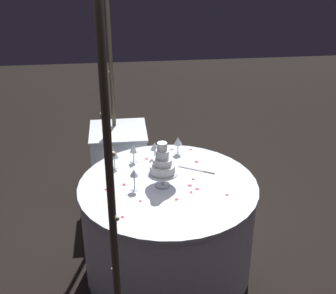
{
  "coord_description": "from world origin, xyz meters",
  "views": [
    {
      "loc": [
        -2.8,
        0.32,
        2.49
      ],
      "look_at": [
        0.0,
        0.0,
        1.09
      ],
      "focal_mm": 48.5,
      "sensor_mm": 36.0,
      "label": 1
    }
  ],
  "objects_px": {
    "wine_glass_4": "(133,149)",
    "cake_knife": "(199,170)",
    "main_table": "(168,228)",
    "tiered_cake": "(162,165)",
    "wine_glass_0": "(114,154)",
    "decorative_arch": "(110,94)",
    "wine_glass_2": "(134,174)",
    "wine_glass_3": "(178,141)",
    "side_table": "(120,168)",
    "wine_glass_1": "(155,147)"
  },
  "relations": [
    {
      "from": "side_table",
      "to": "wine_glass_4",
      "type": "xyz_separation_m",
      "value": [
        -0.61,
        -0.12,
        0.5
      ]
    },
    {
      "from": "wine_glass_1",
      "to": "wine_glass_2",
      "type": "relative_size",
      "value": 0.89
    },
    {
      "from": "tiered_cake",
      "to": "wine_glass_0",
      "type": "distance_m",
      "value": 0.46
    },
    {
      "from": "wine_glass_0",
      "to": "cake_knife",
      "type": "distance_m",
      "value": 0.66
    },
    {
      "from": "side_table",
      "to": "wine_glass_3",
      "type": "relative_size",
      "value": 5.34
    },
    {
      "from": "main_table",
      "to": "tiered_cake",
      "type": "xyz_separation_m",
      "value": [
        -0.01,
        0.04,
        0.56
      ]
    },
    {
      "from": "wine_glass_0",
      "to": "wine_glass_4",
      "type": "relative_size",
      "value": 1.05
    },
    {
      "from": "side_table",
      "to": "wine_glass_4",
      "type": "bearing_deg",
      "value": -169.18
    },
    {
      "from": "cake_knife",
      "to": "tiered_cake",
      "type": "bearing_deg",
      "value": 122.16
    },
    {
      "from": "side_table",
      "to": "wine_glass_2",
      "type": "relative_size",
      "value": 4.91
    },
    {
      "from": "wine_glass_0",
      "to": "wine_glass_3",
      "type": "bearing_deg",
      "value": -71.03
    },
    {
      "from": "wine_glass_3",
      "to": "wine_glass_1",
      "type": "bearing_deg",
      "value": 108.36
    },
    {
      "from": "side_table",
      "to": "tiered_cake",
      "type": "distance_m",
      "value": 1.18
    },
    {
      "from": "wine_glass_0",
      "to": "main_table",
      "type": "bearing_deg",
      "value": -128.22
    },
    {
      "from": "wine_glass_0",
      "to": "wine_glass_1",
      "type": "relative_size",
      "value": 1.13
    },
    {
      "from": "side_table",
      "to": "wine_glass_3",
      "type": "distance_m",
      "value": 0.86
    },
    {
      "from": "cake_knife",
      "to": "wine_glass_4",
      "type": "bearing_deg",
      "value": 67.65
    },
    {
      "from": "side_table",
      "to": "wine_glass_1",
      "type": "relative_size",
      "value": 5.54
    },
    {
      "from": "decorative_arch",
      "to": "wine_glass_2",
      "type": "bearing_deg",
      "value": -105.36
    },
    {
      "from": "wine_glass_1",
      "to": "wine_glass_4",
      "type": "distance_m",
      "value": 0.17
    },
    {
      "from": "side_table",
      "to": "cake_knife",
      "type": "xyz_separation_m",
      "value": [
        -0.81,
        -0.6,
        0.39
      ]
    },
    {
      "from": "tiered_cake",
      "to": "wine_glass_4",
      "type": "distance_m",
      "value": 0.44
    },
    {
      "from": "tiered_cake",
      "to": "wine_glass_1",
      "type": "distance_m",
      "value": 0.43
    },
    {
      "from": "cake_knife",
      "to": "main_table",
      "type": "bearing_deg",
      "value": 124.8
    },
    {
      "from": "decorative_arch",
      "to": "side_table",
      "type": "height_order",
      "value": "decorative_arch"
    },
    {
      "from": "side_table",
      "to": "wine_glass_0",
      "type": "xyz_separation_m",
      "value": [
        -0.69,
        0.04,
        0.5
      ]
    },
    {
      "from": "decorative_arch",
      "to": "wine_glass_0",
      "type": "xyz_separation_m",
      "value": [
        0.3,
        0.0,
        -0.59
      ]
    },
    {
      "from": "side_table",
      "to": "tiered_cake",
      "type": "xyz_separation_m",
      "value": [
        -1.0,
        -0.3,
        0.56
      ]
    },
    {
      "from": "wine_glass_4",
      "to": "cake_knife",
      "type": "height_order",
      "value": "wine_glass_4"
    },
    {
      "from": "wine_glass_0",
      "to": "wine_glass_4",
      "type": "bearing_deg",
      "value": -62.02
    },
    {
      "from": "tiered_cake",
      "to": "cake_knife",
      "type": "height_order",
      "value": "tiered_cake"
    },
    {
      "from": "wine_glass_4",
      "to": "side_table",
      "type": "bearing_deg",
      "value": 10.82
    },
    {
      "from": "main_table",
      "to": "wine_glass_4",
      "type": "relative_size",
      "value": 8.47
    },
    {
      "from": "decorative_arch",
      "to": "wine_glass_2",
      "type": "relative_size",
      "value": 14.11
    },
    {
      "from": "main_table",
      "to": "side_table",
      "type": "relative_size",
      "value": 1.65
    },
    {
      "from": "wine_glass_3",
      "to": "wine_glass_0",
      "type": "bearing_deg",
      "value": 108.97
    },
    {
      "from": "wine_glass_3",
      "to": "cake_knife",
      "type": "height_order",
      "value": "wine_glass_3"
    },
    {
      "from": "decorative_arch",
      "to": "tiered_cake",
      "type": "relative_size",
      "value": 6.62
    },
    {
      "from": "wine_glass_1",
      "to": "wine_glass_3",
      "type": "xyz_separation_m",
      "value": [
        0.07,
        -0.2,
        0.0
      ]
    },
    {
      "from": "main_table",
      "to": "side_table",
      "type": "height_order",
      "value": "side_table"
    },
    {
      "from": "main_table",
      "to": "cake_knife",
      "type": "distance_m",
      "value": 0.51
    },
    {
      "from": "wine_glass_0",
      "to": "wine_glass_2",
      "type": "xyz_separation_m",
      "value": [
        -0.34,
        -0.14,
        0.01
      ]
    },
    {
      "from": "main_table",
      "to": "side_table",
      "type": "xyz_separation_m",
      "value": [
        0.99,
        0.35,
        0.0
      ]
    },
    {
      "from": "wine_glass_2",
      "to": "wine_glass_3",
      "type": "distance_m",
      "value": 0.64
    },
    {
      "from": "tiered_cake",
      "to": "cake_knife",
      "type": "bearing_deg",
      "value": -57.84
    },
    {
      "from": "decorative_arch",
      "to": "main_table",
      "type": "relative_size",
      "value": 1.74
    },
    {
      "from": "decorative_arch",
      "to": "cake_knife",
      "type": "relative_size",
      "value": 8.52
    },
    {
      "from": "main_table",
      "to": "wine_glass_4",
      "type": "bearing_deg",
      "value": 31.06
    },
    {
      "from": "tiered_cake",
      "to": "wine_glass_2",
      "type": "relative_size",
      "value": 2.13
    },
    {
      "from": "wine_glass_4",
      "to": "cake_knife",
      "type": "relative_size",
      "value": 0.58
    }
  ]
}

